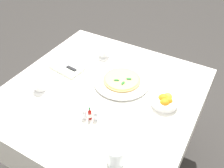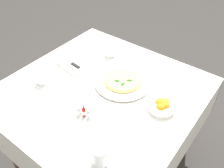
{
  "view_description": "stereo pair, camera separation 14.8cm",
  "coord_description": "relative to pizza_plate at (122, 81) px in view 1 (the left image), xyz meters",
  "views": [
    {
      "loc": [
        -0.59,
        0.91,
        1.73
      ],
      "look_at": [
        -0.03,
        -0.06,
        0.76
      ],
      "focal_mm": 38.83,
      "sensor_mm": 36.0,
      "label": 1
    },
    {
      "loc": [
        -0.72,
        0.83,
        1.73
      ],
      "look_at": [
        -0.03,
        -0.06,
        0.76
      ],
      "focal_mm": 38.83,
      "sensor_mm": 36.0,
      "label": 2
    }
  ],
  "objects": [
    {
      "name": "ground_plane",
      "position": [
        0.07,
        0.13,
        -0.75
      ],
      "size": [
        8.0,
        8.0,
        0.0
      ],
      "primitive_type": "plane",
      "color": "#33302D"
    },
    {
      "name": "dining_table",
      "position": [
        0.07,
        0.13,
        -0.14
      ],
      "size": [
        1.12,
        1.12,
        0.74
      ],
      "color": "white",
      "rests_on": "ground_plane"
    },
    {
      "name": "pizza_plate",
      "position": [
        0.0,
        0.0,
        0.0
      ],
      "size": [
        0.35,
        0.35,
        0.02
      ],
      "color": "white",
      "rests_on": "dining_table"
    },
    {
      "name": "pizza",
      "position": [
        -0.0,
        0.0,
        0.01
      ],
      "size": [
        0.23,
        0.23,
        0.02
      ],
      "color": "#DBAD60",
      "rests_on": "pizza_plate"
    },
    {
      "name": "coffee_cup_far_right",
      "position": [
        0.4,
        0.3,
        0.02
      ],
      "size": [
        0.13,
        0.13,
        0.06
      ],
      "color": "white",
      "rests_on": "dining_table"
    },
    {
      "name": "coffee_cup_far_left",
      "position": [
        0.25,
        -0.2,
        0.02
      ],
      "size": [
        0.13,
        0.13,
        0.07
      ],
      "color": "white",
      "rests_on": "dining_table"
    },
    {
      "name": "water_glass_near_right",
      "position": [
        -0.24,
        0.51,
        0.03
      ],
      "size": [
        0.08,
        0.08,
        0.1
      ],
      "color": "white",
      "rests_on": "dining_table"
    },
    {
      "name": "napkin_folded",
      "position": [
        0.39,
        0.06,
        -0.0
      ],
      "size": [
        0.24,
        0.16,
        0.02
      ],
      "rotation": [
        0.0,
        0.0,
        -0.13
      ],
      "color": "white",
      "rests_on": "dining_table"
    },
    {
      "name": "dinner_knife",
      "position": [
        0.39,
        0.06,
        0.01
      ],
      "size": [
        0.2,
        0.04,
        0.01
      ],
      "rotation": [
        0.0,
        0.0,
        -0.12
      ],
      "color": "silver",
      "rests_on": "napkin_folded"
    },
    {
      "name": "citrus_bowl",
      "position": [
        -0.3,
        0.05,
        0.02
      ],
      "size": [
        0.15,
        0.15,
        0.07
      ],
      "color": "white",
      "rests_on": "dining_table"
    },
    {
      "name": "hot_sauce_bottle",
      "position": [
        0.01,
        0.35,
        0.02
      ],
      "size": [
        0.02,
        0.02,
        0.08
      ],
      "color": "#B7140F",
      "rests_on": "dining_table"
    },
    {
      "name": "salt_shaker",
      "position": [
        0.03,
        0.36,
        0.01
      ],
      "size": [
        0.03,
        0.03,
        0.06
      ],
      "color": "white",
      "rests_on": "dining_table"
    },
    {
      "name": "pepper_shaker",
      "position": [
        -0.02,
        0.34,
        0.01
      ],
      "size": [
        0.03,
        0.03,
        0.06
      ],
      "color": "white",
      "rests_on": "dining_table"
    }
  ]
}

